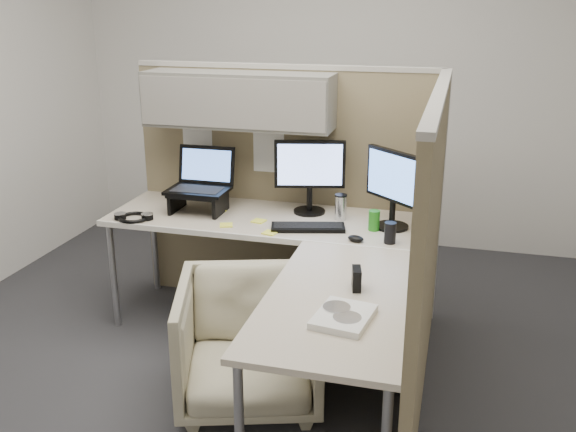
% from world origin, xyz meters
% --- Properties ---
extents(ground, '(4.50, 4.50, 0.00)m').
position_xyz_m(ground, '(0.00, 0.00, 0.00)').
color(ground, '#2C2C30').
rests_on(ground, ground).
extents(partition_back, '(2.00, 0.36, 1.63)m').
position_xyz_m(partition_back, '(-0.22, 0.83, 1.10)').
color(partition_back, '#877858').
rests_on(partition_back, ground).
extents(partition_right, '(0.07, 2.03, 1.63)m').
position_xyz_m(partition_right, '(0.90, -0.07, 0.82)').
color(partition_right, '#877858').
rests_on(partition_right, ground).
extents(desk, '(2.00, 1.98, 0.73)m').
position_xyz_m(desk, '(0.12, 0.13, 0.69)').
color(desk, beige).
rests_on(desk, ground).
extents(office_chair, '(0.88, 0.86, 0.74)m').
position_xyz_m(office_chair, '(0.04, -0.30, 0.37)').
color(office_chair, '#B7B191').
rests_on(office_chair, ground).
extents(monitor_left, '(0.44, 0.20, 0.47)m').
position_xyz_m(monitor_left, '(0.12, 0.70, 1.00)').
color(monitor_left, black).
rests_on(monitor_left, desk).
extents(monitor_right, '(0.35, 0.32, 0.47)m').
position_xyz_m(monitor_right, '(0.66, 0.54, 1.00)').
color(monitor_right, black).
rests_on(monitor_right, desk).
extents(laptop_station, '(0.38, 0.32, 0.39)m').
position_xyz_m(laptop_station, '(-0.56, 0.56, 0.88)').
color(laptop_station, black).
rests_on(laptop_station, desk).
extents(keyboard, '(0.45, 0.25, 0.02)m').
position_xyz_m(keyboard, '(0.19, 0.39, 0.74)').
color(keyboard, black).
rests_on(keyboard, desk).
extents(mouse, '(0.11, 0.09, 0.03)m').
position_xyz_m(mouse, '(0.49, 0.26, 0.75)').
color(mouse, black).
rests_on(mouse, desk).
extents(travel_mug, '(0.08, 0.08, 0.16)m').
position_xyz_m(travel_mug, '(0.34, 0.61, 0.81)').
color(travel_mug, silver).
rests_on(travel_mug, desk).
extents(soda_can_green, '(0.07, 0.07, 0.12)m').
position_xyz_m(soda_can_green, '(0.68, 0.29, 0.79)').
color(soda_can_green, black).
rests_on(soda_can_green, desk).
extents(soda_can_silver, '(0.07, 0.07, 0.12)m').
position_xyz_m(soda_can_silver, '(0.56, 0.47, 0.79)').
color(soda_can_silver, '#268C1E').
rests_on(soda_can_silver, desk).
extents(sticky_note_c, '(0.10, 0.10, 0.01)m').
position_xyz_m(sticky_note_c, '(-0.45, 0.59, 0.73)').
color(sticky_note_c, '#FBFC42').
rests_on(sticky_note_c, desk).
extents(sticky_note_d, '(0.09, 0.09, 0.01)m').
position_xyz_m(sticky_note_d, '(-0.14, 0.44, 0.73)').
color(sticky_note_d, '#FBFC42').
rests_on(sticky_note_d, desk).
extents(sticky_note_b, '(0.09, 0.09, 0.01)m').
position_xyz_m(sticky_note_b, '(-0.01, 0.26, 0.73)').
color(sticky_note_b, '#FBFC42').
rests_on(sticky_note_b, desk).
extents(sticky_note_a, '(0.10, 0.10, 0.01)m').
position_xyz_m(sticky_note_a, '(-0.30, 0.32, 0.73)').
color(sticky_note_a, '#FBFC42').
rests_on(sticky_note_a, desk).
extents(headphones, '(0.24, 0.23, 0.03)m').
position_xyz_m(headphones, '(-0.89, 0.28, 0.75)').
color(headphones, black).
rests_on(headphones, desk).
extents(paper_stack, '(0.26, 0.31, 0.03)m').
position_xyz_m(paper_stack, '(0.59, -0.67, 0.75)').
color(paper_stack, white).
rests_on(paper_stack, desk).
extents(desk_clock, '(0.06, 0.11, 0.10)m').
position_xyz_m(desk_clock, '(0.59, -0.35, 0.78)').
color(desk_clock, black).
rests_on(desk_clock, desk).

